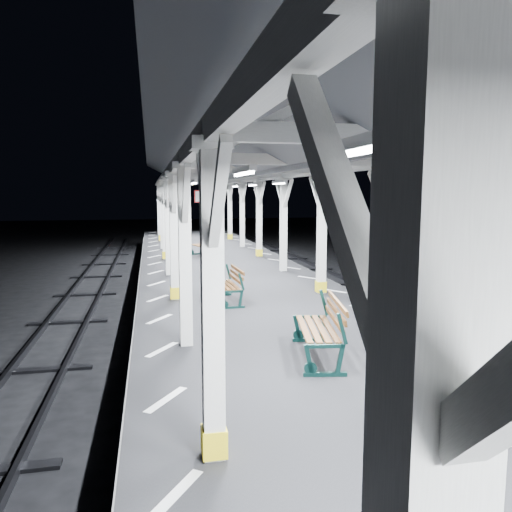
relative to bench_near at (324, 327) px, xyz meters
name	(u,v)px	position (x,y,z in m)	size (l,w,h in m)	color
ground	(267,355)	(-0.22, 3.18, -1.53)	(120.00, 120.00, 0.00)	black
platform	(267,335)	(-0.22, 3.18, -1.03)	(6.00, 50.00, 1.00)	black
hazard_stripes_left	(160,319)	(-2.67, 3.18, -0.53)	(1.00, 48.00, 0.01)	silver
hazard_stripes_right	(366,308)	(2.23, 3.18, -0.53)	(1.00, 48.00, 0.01)	silver
track_left	(39,368)	(-5.22, 3.18, -1.46)	(2.20, 60.00, 0.16)	#2D2D33
track_right	(458,339)	(4.78, 3.18, -1.46)	(2.20, 60.00, 0.16)	#2D2D33
canopy	(268,157)	(-0.22, 3.17, 3.02)	(5.40, 49.00, 4.65)	silver
bench_near	(324,327)	(0.00, 0.00, 0.00)	(1.02, 1.95, 1.00)	#0D2E2B
bench_mid	(230,284)	(-0.87, 4.61, -0.07)	(0.68, 1.64, 0.87)	#0D2E2B
bench_far	(205,245)	(-0.50, 13.66, -0.02)	(1.08, 1.88, 0.96)	#0D2E2B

